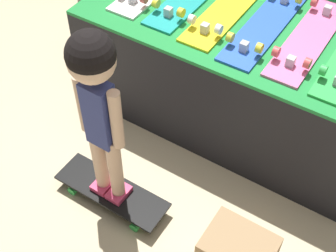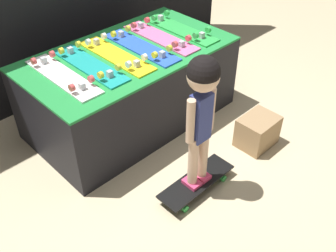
{
  "view_description": "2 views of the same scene",
  "coord_description": "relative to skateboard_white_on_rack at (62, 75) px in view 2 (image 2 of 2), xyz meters",
  "views": [
    {
      "loc": [
        0.82,
        -1.53,
        2.22
      ],
      "look_at": [
        -0.06,
        -0.15,
        0.43
      ],
      "focal_mm": 50.0,
      "sensor_mm": 36.0,
      "label": 1
    },
    {
      "loc": [
        -1.83,
        -1.78,
        2.26
      ],
      "look_at": [
        -0.21,
        -0.13,
        0.42
      ],
      "focal_mm": 42.0,
      "sensor_mm": 36.0,
      "label": 2
    }
  ],
  "objects": [
    {
      "name": "ground_plane",
      "position": [
        0.61,
        -0.6,
        -0.72
      ],
      "size": [
        16.0,
        16.0,
        0.0
      ],
      "primitive_type": "plane",
      "color": "beige"
    },
    {
      "name": "display_rack",
      "position": [
        0.61,
        -0.03,
        -0.37
      ],
      "size": [
        1.79,
        0.99,
        0.7
      ],
      "color": "black",
      "rests_on": "ground_plane"
    },
    {
      "name": "skateboard_white_on_rack",
      "position": [
        0.0,
        0.0,
        0.0
      ],
      "size": [
        0.19,
        0.8,
        0.09
      ],
      "color": "white",
      "rests_on": "display_rack"
    },
    {
      "name": "skateboard_teal_on_rack",
      "position": [
        0.25,
        -0.0,
        0.0
      ],
      "size": [
        0.19,
        0.8,
        0.09
      ],
      "color": "teal",
      "rests_on": "display_rack"
    },
    {
      "name": "skateboard_yellow_on_rack",
      "position": [
        0.49,
        -0.03,
        0.0
      ],
      "size": [
        0.19,
        0.8,
        0.09
      ],
      "color": "yellow",
      "rests_on": "display_rack"
    },
    {
      "name": "skateboard_blue_on_rack",
      "position": [
        0.74,
        -0.06,
        0.0
      ],
      "size": [
        0.19,
        0.8,
        0.09
      ],
      "color": "blue",
      "rests_on": "display_rack"
    },
    {
      "name": "skateboard_pink_on_rack",
      "position": [
        0.98,
        -0.04,
        0.0
      ],
      "size": [
        0.19,
        0.8,
        0.09
      ],
      "color": "pink",
      "rests_on": "display_rack"
    },
    {
      "name": "skateboard_green_on_rack",
      "position": [
        1.23,
        -0.05,
        0.0
      ],
      "size": [
        0.19,
        0.8,
        0.09
      ],
      "color": "green",
      "rests_on": "display_rack"
    },
    {
      "name": "skateboard_on_floor",
      "position": [
        0.38,
        -1.06,
        -0.64
      ],
      "size": [
        0.65,
        0.21,
        0.09
      ],
      "color": "black",
      "rests_on": "ground_plane"
    },
    {
      "name": "child",
      "position": [
        0.38,
        -1.06,
        0.11
      ],
      "size": [
        0.25,
        0.21,
        1.05
      ],
      "rotation": [
        0.0,
        0.0,
        -0.01
      ],
      "color": "#E03D6B",
      "rests_on": "skateboard_on_floor"
    },
    {
      "name": "storage_box",
      "position": [
        1.15,
        -1.06,
        -0.58
      ],
      "size": [
        0.33,
        0.26,
        0.27
      ],
      "color": "#A37F56",
      "rests_on": "ground_plane"
    }
  ]
}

